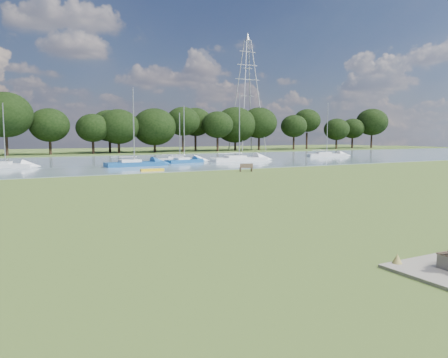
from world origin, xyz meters
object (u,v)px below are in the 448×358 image
kayak (152,170)px  sailboat_4 (184,160)px  sailboat_1 (239,158)px  pylon (247,77)px  riverbank_bench (246,168)px  sailboat_5 (326,154)px  sailboat_2 (179,159)px  sailboat_8 (134,162)px  sailboat_3 (5,164)px

kayak → sailboat_4: bearing=55.6°
kayak → sailboat_1: size_ratio=0.25×
pylon → riverbank_bench: bearing=-121.2°
kayak → sailboat_4: size_ratio=0.32×
kayak → sailboat_5: sailboat_5 is taller
sailboat_2 → sailboat_5: size_ratio=0.74×
pylon → sailboat_5: size_ratio=2.94×
pylon → sailboat_1: 45.76m
kayak → sailboat_2: sailboat_2 is taller
sailboat_8 → sailboat_1: bearing=5.5°
riverbank_bench → sailboat_1: bearing=78.1°
sailboat_3 → pylon: bearing=53.1°
pylon → sailboat_8: 57.64m
kayak → sailboat_1: sailboat_1 is taller
kayak → sailboat_8: (0.24, 7.80, 0.38)m
sailboat_8 → sailboat_4: bearing=16.1°
pylon → sailboat_4: 50.51m
sailboat_5 → riverbank_bench: bearing=-128.4°
riverbank_bench → sailboat_4: 15.64m
sailboat_3 → sailboat_5: size_ratio=0.81×
riverbank_bench → sailboat_5: sailboat_5 is taller
kayak → sailboat_3: 18.94m
sailboat_1 → sailboat_2: size_ratio=1.43×
pylon → sailboat_2: bearing=-133.8°
sailboat_2 → sailboat_3: bearing=-155.0°
sailboat_1 → sailboat_3: 31.05m
sailboat_2 → sailboat_5: bearing=24.9°
riverbank_bench → sailboat_2: 18.65m
kayak → sailboat_3: size_ratio=0.34×
riverbank_bench → sailboat_4: size_ratio=0.19×
riverbank_bench → sailboat_4: (-0.73, 15.63, 0.07)m
riverbank_bench → sailboat_8: 15.52m
sailboat_5 → pylon: bearing=102.8°
pylon → sailboat_3: pylon is taller
sailboat_4 → sailboat_5: bearing=-6.1°
riverbank_bench → kayak: (-8.94, 5.05, -0.28)m
sailboat_2 → sailboat_4: bearing=-77.7°
pylon → sailboat_8: bearing=-136.0°
sailboat_2 → sailboat_4: (-0.55, -3.03, 0.04)m
sailboat_8 → sailboat_3: bearing=158.1°
sailboat_1 → sailboat_2: bearing=162.6°
sailboat_4 → sailboat_5: (29.32, 4.12, 0.03)m
sailboat_5 → sailboat_8: size_ratio=0.98×
pylon → sailboat_5: (-2.30, -31.30, -17.18)m
kayak → sailboat_3: sailboat_3 is taller
kayak → pylon: (39.84, 46.00, 17.56)m
sailboat_3 → sailboat_4: sailboat_4 is taller
kayak → sailboat_1: bearing=34.9°
sailboat_3 → sailboat_8: size_ratio=0.79×
sailboat_5 → sailboat_8: (-37.30, -6.89, 0.01)m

